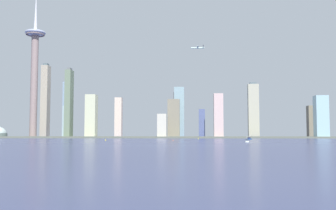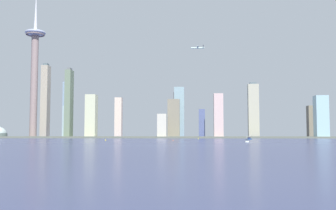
# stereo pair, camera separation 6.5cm
# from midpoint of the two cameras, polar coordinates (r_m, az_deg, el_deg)

# --- Properties ---
(ground_plane) EXTENTS (6000.00, 6000.00, 0.00)m
(ground_plane) POSITION_cam_midpoint_polar(r_m,az_deg,el_deg) (370.24, -2.68, -5.81)
(ground_plane) COLOR #393F69
(waterfront_pier) EXTENTS (983.89, 54.21, 3.86)m
(waterfront_pier) POSITION_cam_midpoint_polar(r_m,az_deg,el_deg) (868.08, 0.77, -4.72)
(waterfront_pier) COLOR #5F6557
(waterfront_pier) RESTS_ON ground
(observation_tower) EXTENTS (47.63, 47.63, 349.68)m
(observation_tower) POSITION_cam_midpoint_polar(r_m,az_deg,el_deg) (975.68, -18.83, 5.81)
(observation_tower) COLOR gray
(observation_tower) RESTS_ON ground
(skyscraper_0) EXTENTS (16.82, 24.17, 184.42)m
(skyscraper_0) POSITION_cam_midpoint_polar(r_m,az_deg,el_deg) (1018.29, -17.40, 0.54)
(skyscraper_0) COLOR #A49A87
(skyscraper_0) RESTS_ON ground
(skyscraper_1) EXTENTS (19.82, 21.09, 137.05)m
(skyscraper_1) POSITION_cam_midpoint_polar(r_m,az_deg,el_deg) (996.20, -14.40, -0.68)
(skyscraper_1) COLOR #7B94AC
(skyscraper_1) RESTS_ON ground
(skyscraper_2) EXTENTS (24.45, 14.09, 128.83)m
(skyscraper_2) POSITION_cam_midpoint_polar(r_m,az_deg,el_deg) (925.46, 12.31, -0.80)
(skyscraper_2) COLOR #A8A790
(skyscraper_2) RESTS_ON ground
(skyscraper_3) EXTENTS (16.82, 19.35, 97.20)m
(skyscraper_3) POSITION_cam_midpoint_polar(r_m,az_deg,el_deg) (958.60, -7.20, -1.84)
(skyscraper_3) COLOR beige
(skyscraper_3) RESTS_ON ground
(skyscraper_4) EXTENTS (27.24, 20.84, 105.23)m
(skyscraper_4) POSITION_cam_midpoint_polar(r_m,az_deg,el_deg) (891.76, 0.83, -1.99)
(skyscraper_4) COLOR gray
(skyscraper_4) RESTS_ON ground
(skyscraper_5) EXTENTS (26.61, 24.63, 91.82)m
(skyscraper_5) POSITION_cam_midpoint_polar(r_m,az_deg,el_deg) (904.43, 21.38, -1.62)
(skyscraper_5) COLOR #98C1C6
(skyscraper_5) RESTS_ON ground
(skyscraper_6) EXTENTS (20.25, 20.06, 97.79)m
(skyscraper_6) POSITION_cam_midpoint_polar(r_m,az_deg,el_deg) (865.72, 7.35, -1.58)
(skyscraper_6) COLOR beige
(skyscraper_6) RESTS_ON ground
(skyscraper_7) EXTENTS (14.24, 12.14, 67.21)m
(skyscraper_7) POSITION_cam_midpoint_polar(r_m,az_deg,el_deg) (921.05, 4.95, -2.70)
(skyscraper_7) COLOR #515E8F
(skyscraper_7) RESTS_ON ground
(skyscraper_8) EXTENTS (19.77, 18.66, 53.24)m
(skyscraper_8) POSITION_cam_midpoint_polar(r_m,az_deg,el_deg) (860.73, -0.89, -3.08)
(skyscraper_8) COLOR beige
(skyscraper_8) RESTS_ON ground
(skyscraper_9) EXTENTS (16.50, 25.96, 74.75)m
(skyscraper_9) POSITION_cam_midpoint_polar(r_m,az_deg,el_deg) (948.61, -14.42, -2.40)
(skyscraper_9) COLOR #98B1B9
(skyscraper_9) RESTS_ON ground
(skyscraper_10) EXTENTS (23.92, 27.25, 99.60)m
(skyscraper_10) POSITION_cam_midpoint_polar(r_m,az_deg,el_deg) (919.93, -11.09, -1.62)
(skyscraper_10) COLOR beige
(skyscraper_10) RESTS_ON ground
(skyscraper_11) EXTENTS (22.68, 21.20, 77.51)m
(skyscraper_11) POSITION_cam_midpoint_polar(r_m,az_deg,el_deg) (1009.75, 20.26, -2.29)
(skyscraper_11) COLOR #746D57
(skyscraper_11) RESTS_ON ground
(skyscraper_12) EXTENTS (13.13, 26.99, 159.29)m
(skyscraper_12) POSITION_cam_midpoint_polar(r_m,az_deg,el_deg) (915.94, -14.22, 0.20)
(skyscraper_12) COLOR slate
(skyscraper_12) RESTS_ON ground
(skyscraper_13) EXTENTS (24.38, 12.47, 122.25)m
(skyscraper_13) POSITION_cam_midpoint_polar(r_m,az_deg,el_deg) (944.26, 1.63, -1.07)
(skyscraper_13) COLOR #84A3AD
(skyscraper_13) RESTS_ON ground
(boat_1) EXTENTS (5.17, 13.66, 7.57)m
(boat_1) POSITION_cam_midpoint_polar(r_m,az_deg,el_deg) (487.32, 11.41, -5.16)
(boat_1) COLOR white
(boat_1) RESTS_ON ground
(boat_2) EXTENTS (11.34, 12.94, 3.91)m
(boat_2) POSITION_cam_midpoint_polar(r_m,az_deg,el_deg) (702.33, 11.71, -4.82)
(boat_2) COLOR #15498B
(boat_2) RESTS_ON ground
(channel_buoy_0) EXTENTS (1.31, 1.31, 2.00)m
(channel_buoy_0) POSITION_cam_midpoint_polar(r_m,az_deg,el_deg) (720.35, 4.45, -4.90)
(channel_buoy_0) COLOR yellow
(channel_buoy_0) RESTS_ON ground
(channel_buoy_1) EXTENTS (1.25, 1.25, 2.12)m
(channel_buoy_1) POSITION_cam_midpoint_polar(r_m,az_deg,el_deg) (563.90, 0.73, -5.13)
(channel_buoy_1) COLOR #E54C19
(channel_buoy_1) RESTS_ON ground
(channel_buoy_2) EXTENTS (1.90, 1.90, 1.88)m
(channel_buoy_2) POSITION_cam_midpoint_polar(r_m,az_deg,el_deg) (601.61, -9.06, -5.02)
(channel_buoy_2) COLOR yellow
(channel_buoy_2) RESTS_ON ground
(airplane) EXTENTS (30.37, 27.65, 8.09)m
(airplane) POSITION_cam_midpoint_polar(r_m,az_deg,el_deg) (878.53, 4.31, 8.30)
(airplane) COLOR silver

